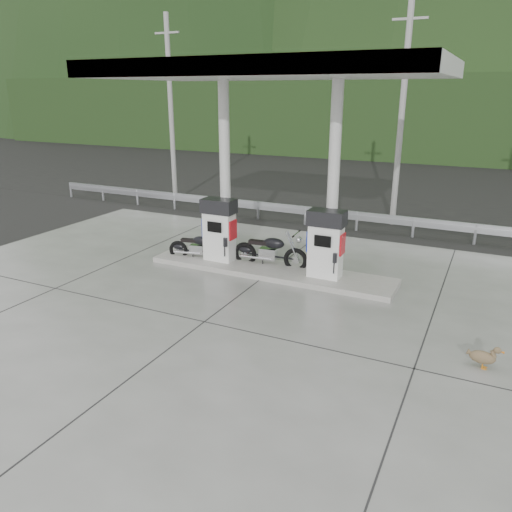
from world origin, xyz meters
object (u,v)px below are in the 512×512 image
at_px(duck, 482,357).
at_px(motorcycle_right, 270,252).
at_px(gas_pump_left, 219,230).
at_px(motorcycle_left, 199,248).
at_px(gas_pump_right, 326,244).

bearing_deg(duck, motorcycle_right, 153.86).
relative_size(gas_pump_left, motorcycle_left, 1.03).
bearing_deg(gas_pump_right, gas_pump_left, 180.00).
distance_m(motorcycle_right, duck, 6.61).
height_order(gas_pump_right, motorcycle_left, gas_pump_right).
bearing_deg(duck, gas_pump_left, 161.34).
distance_m(gas_pump_right, duck, 5.02).
relative_size(gas_pump_right, motorcycle_right, 0.86).
bearing_deg(gas_pump_left, motorcycle_left, 179.41).
height_order(gas_pump_left, motorcycle_right, gas_pump_left).
xyz_separation_m(gas_pump_right, duck, (4.00, -2.91, -0.85)).
bearing_deg(motorcycle_right, motorcycle_left, -175.85).
distance_m(gas_pump_left, duck, 7.81).
height_order(motorcycle_right, duck, motorcycle_right).
relative_size(motorcycle_left, motorcycle_right, 0.84).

